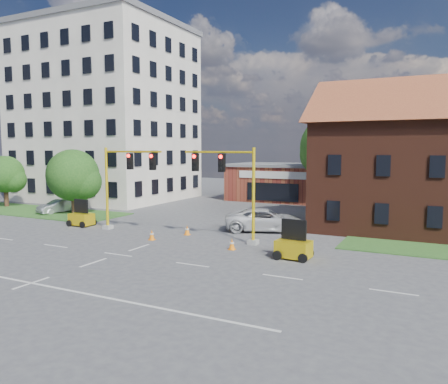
{
  "coord_description": "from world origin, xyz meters",
  "views": [
    {
      "loc": [
        16.54,
        -19.51,
        6.16
      ],
      "look_at": [
        1.93,
        10.0,
        2.84
      ],
      "focal_mm": 35.0,
      "sensor_mm": 36.0,
      "label": 1
    }
  ],
  "objects_px": {
    "signal_mast_west": "(124,178)",
    "trailer_west": "(81,218)",
    "trailer_east": "(294,247)",
    "pickup_white": "(265,220)",
    "signal_mast_east": "(230,183)"
  },
  "relations": [
    {
      "from": "signal_mast_east",
      "to": "trailer_east",
      "type": "bearing_deg",
      "value": -25.24
    },
    {
      "from": "trailer_east",
      "to": "signal_mast_west",
      "type": "bearing_deg",
      "value": 174.86
    },
    {
      "from": "trailer_west",
      "to": "pickup_white",
      "type": "relative_size",
      "value": 0.34
    },
    {
      "from": "signal_mast_east",
      "to": "pickup_white",
      "type": "xyz_separation_m",
      "value": [
        0.71,
        4.63,
        -3.09
      ]
    },
    {
      "from": "signal_mast_west",
      "to": "pickup_white",
      "type": "relative_size",
      "value": 1.04
    },
    {
      "from": "signal_mast_east",
      "to": "trailer_east",
      "type": "xyz_separation_m",
      "value": [
        5.07,
        -2.39,
        -3.26
      ]
    },
    {
      "from": "trailer_west",
      "to": "signal_mast_west",
      "type": "bearing_deg",
      "value": -0.74
    },
    {
      "from": "signal_mast_east",
      "to": "pickup_white",
      "type": "bearing_deg",
      "value": 81.33
    },
    {
      "from": "signal_mast_west",
      "to": "trailer_west",
      "type": "bearing_deg",
      "value": 178.29
    },
    {
      "from": "trailer_east",
      "to": "signal_mast_east",
      "type": "bearing_deg",
      "value": 159.46
    },
    {
      "from": "signal_mast_west",
      "to": "trailer_east",
      "type": "height_order",
      "value": "signal_mast_west"
    },
    {
      "from": "signal_mast_east",
      "to": "pickup_white",
      "type": "height_order",
      "value": "signal_mast_east"
    },
    {
      "from": "trailer_west",
      "to": "trailer_east",
      "type": "relative_size",
      "value": 0.96
    },
    {
      "from": "signal_mast_east",
      "to": "trailer_east",
      "type": "relative_size",
      "value": 2.92
    },
    {
      "from": "trailer_east",
      "to": "pickup_white",
      "type": "distance_m",
      "value": 8.26
    }
  ]
}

